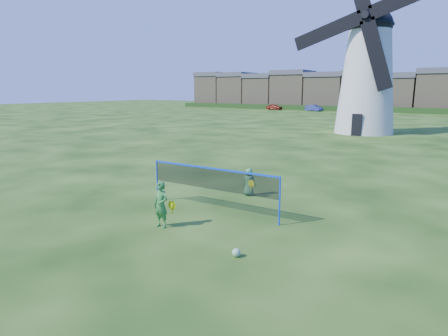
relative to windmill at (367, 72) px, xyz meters
name	(u,v)px	position (x,y,z in m)	size (l,w,h in m)	color
ground	(211,213)	(1.56, -28.17, -5.71)	(220.00, 220.00, 0.00)	black
windmill	(367,72)	(0.00, 0.00, 0.00)	(13.09, 5.43, 17.03)	silver
badminton_net	(212,179)	(1.52, -28.03, -4.57)	(5.05, 0.05, 1.55)	blue
player_girl	(161,205)	(1.07, -30.11, -5.01)	(0.68, 0.37, 1.41)	#327E39
player_boy	(249,182)	(1.57, -25.53, -5.16)	(0.66, 0.46, 1.10)	#4A9A57
play_ball	(236,253)	(4.08, -30.71, -5.60)	(0.22, 0.22, 0.22)	green
terraced_houses	(323,90)	(-18.75, 43.83, -1.71)	(64.51, 8.40, 8.36)	#968664
hedge	(305,108)	(-20.44, 37.83, -5.21)	(62.00, 0.80, 1.00)	#193814
car_left	(274,107)	(-26.30, 35.60, -5.11)	(1.42, 3.52, 1.20)	maroon
car_right	(314,108)	(-17.59, 35.23, -5.10)	(1.29, 3.70, 1.22)	navy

